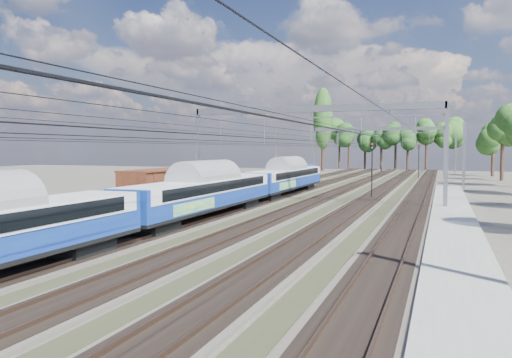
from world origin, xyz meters
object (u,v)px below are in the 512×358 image
(signal_far, at_px, (419,157))
(signal_near, at_px, (372,163))
(emu_train, at_px, (203,187))
(freight_boxcar, at_px, (178,186))
(worker, at_px, (381,169))

(signal_far, bearing_deg, signal_near, -114.80)
(emu_train, bearing_deg, freight_boxcar, 135.62)
(signal_near, height_order, signal_far, signal_far)
(emu_train, xyz_separation_m, signal_near, (9.07, 19.82, 1.18))
(freight_boxcar, relative_size, signal_near, 2.30)
(emu_train, bearing_deg, worker, 87.16)
(emu_train, relative_size, signal_far, 10.14)
(freight_boxcar, height_order, signal_near, signal_near)
(emu_train, xyz_separation_m, signal_far, (11.98, 56.52, 1.30))
(freight_boxcar, xyz_separation_m, signal_far, (16.49, 52.12, 1.66))
(signal_near, bearing_deg, worker, 99.71)
(emu_train, xyz_separation_m, freight_boxcar, (-4.50, 4.41, -0.36))
(freight_boxcar, distance_m, signal_far, 54.69)
(worker, xyz_separation_m, signal_far, (8.23, -19.20, 2.90))
(freight_boxcar, relative_size, signal_far, 2.23)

